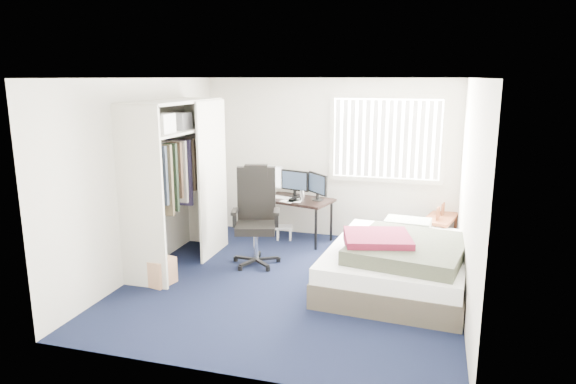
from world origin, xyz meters
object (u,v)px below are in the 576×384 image
(nightstand, at_px, (440,221))
(desk, at_px, (290,195))
(office_chair, at_px, (256,226))
(bed, at_px, (398,262))

(nightstand, bearing_deg, desk, 179.83)
(office_chair, distance_m, bed, 1.98)
(desk, height_order, office_chair, office_chair)
(desk, bearing_deg, bed, -38.74)
(nightstand, distance_m, bed, 1.52)
(desk, relative_size, nightstand, 1.76)
(desk, xyz_separation_m, bed, (1.79, -1.44, -0.41))
(office_chair, height_order, nightstand, office_chair)
(desk, height_order, bed, desk)
(nightstand, relative_size, bed, 0.36)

